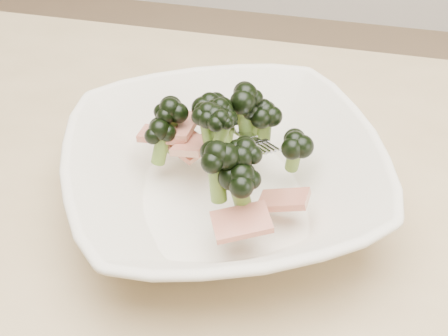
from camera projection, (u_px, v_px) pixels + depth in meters
The scene contains 2 objects.
dining_table at pixel (229, 304), 0.66m from camera, with size 1.20×0.80×0.75m.
broccoli_dish at pixel (224, 173), 0.61m from camera, with size 0.41×0.41×0.12m.
Camera 1 is at (0.09, -0.41, 1.19)m, focal length 50.00 mm.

